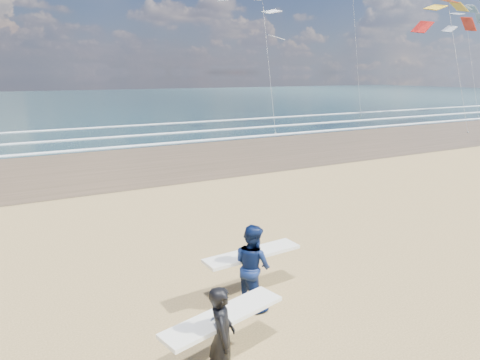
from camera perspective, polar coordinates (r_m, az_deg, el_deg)
wet_sand_strip at (r=33.28m, az=16.94°, el=5.32°), size 220.00×12.00×0.01m
ocean at (r=80.79m, az=-11.52°, el=10.49°), size 220.00×100.00×0.02m
foam_breakers at (r=40.95m, az=6.90°, el=7.44°), size 220.00×11.70×0.05m
surfer_near at (r=6.99m, az=-2.37°, el=-19.79°), size 2.26×1.23×1.68m
surfer_far at (r=8.98m, az=1.67°, el=-11.28°), size 2.23×1.18×1.79m
kite_0 at (r=41.43m, az=26.66°, el=15.96°), size 7.04×4.87×12.01m
kite_1 at (r=36.76m, az=3.55°, el=17.94°), size 6.89×4.86×12.30m
kite_2 at (r=56.63m, az=28.28°, el=15.35°), size 6.49×4.81×13.24m
kite_5 at (r=53.27m, az=15.18°, el=17.50°), size 4.63×4.61×16.16m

